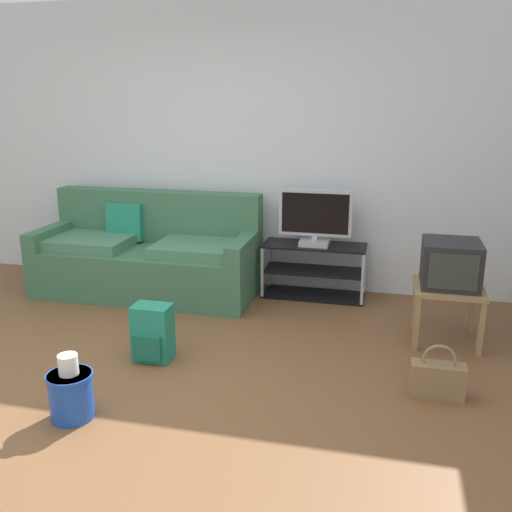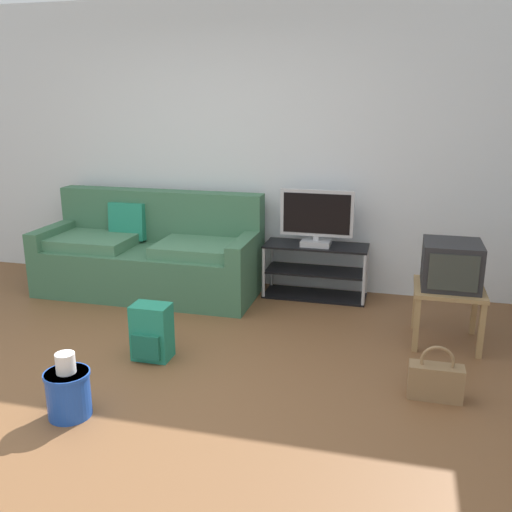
# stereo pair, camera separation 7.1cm
# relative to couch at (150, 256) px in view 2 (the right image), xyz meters

# --- Properties ---
(ground_plane) EXTENTS (9.00, 9.80, 0.02)m
(ground_plane) POSITION_rel_couch_xyz_m (0.67, -1.92, -0.36)
(ground_plane) COLOR brown
(wall_back) EXTENTS (9.00, 0.10, 2.70)m
(wall_back) POSITION_rel_couch_xyz_m (0.67, 0.53, 1.00)
(wall_back) COLOR silver
(wall_back) RESTS_ON ground_plane
(couch) EXTENTS (2.06, 0.85, 0.94)m
(couch) POSITION_rel_couch_xyz_m (0.00, 0.00, 0.00)
(couch) COLOR #3D6B4C
(couch) RESTS_ON ground_plane
(tv_stand) EXTENTS (0.95, 0.37, 0.50)m
(tv_stand) POSITION_rel_couch_xyz_m (1.56, 0.24, -0.09)
(tv_stand) COLOR black
(tv_stand) RESTS_ON ground_plane
(flat_tv) EXTENTS (0.66, 0.22, 0.51)m
(flat_tv) POSITION_rel_couch_xyz_m (1.56, 0.21, 0.41)
(flat_tv) COLOR #B2B2B7
(flat_tv) RESTS_ON tv_stand
(side_table) EXTENTS (0.51, 0.51, 0.45)m
(side_table) POSITION_rel_couch_xyz_m (2.68, -0.54, 0.03)
(side_table) COLOR #9E7A4C
(side_table) RESTS_ON ground_plane
(crt_tv) EXTENTS (0.42, 0.43, 0.34)m
(crt_tv) POSITION_rel_couch_xyz_m (2.68, -0.52, 0.27)
(crt_tv) COLOR #232326
(crt_tv) RESTS_ON side_table
(backpack) EXTENTS (0.27, 0.26, 0.41)m
(backpack) POSITION_rel_couch_xyz_m (0.62, -1.35, -0.15)
(backpack) COLOR #238466
(backpack) RESTS_ON ground_plane
(handbag) EXTENTS (0.33, 0.13, 0.35)m
(handbag) POSITION_rel_couch_xyz_m (2.56, -1.43, -0.22)
(handbag) COLOR olive
(handbag) RESTS_ON ground_plane
(cleaning_bucket) EXTENTS (0.27, 0.27, 0.40)m
(cleaning_bucket) POSITION_rel_couch_xyz_m (0.47, -2.17, -0.18)
(cleaning_bucket) COLOR blue
(cleaning_bucket) RESTS_ON ground_plane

